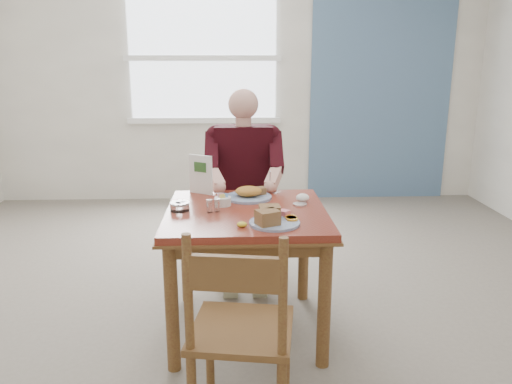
{
  "coord_description": "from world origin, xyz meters",
  "views": [
    {
      "loc": [
        -0.06,
        -2.7,
        1.56
      ],
      "look_at": [
        0.05,
        0.0,
        0.85
      ],
      "focal_mm": 35.0,
      "sensor_mm": 36.0,
      "label": 1
    }
  ],
  "objects_px": {
    "diner": "(244,172)",
    "near_plate": "(272,218)",
    "table": "(246,228)",
    "chair_far": "(244,214)",
    "far_plate": "(249,194)",
    "chair_near": "(240,333)"
  },
  "relations": [
    {
      "from": "chair_near",
      "to": "near_plate",
      "type": "distance_m",
      "value": 0.69
    },
    {
      "from": "diner",
      "to": "near_plate",
      "type": "relative_size",
      "value": 4.24
    },
    {
      "from": "chair_near",
      "to": "diner",
      "type": "distance_m",
      "value": 1.6
    },
    {
      "from": "near_plate",
      "to": "far_plate",
      "type": "height_order",
      "value": "near_plate"
    },
    {
      "from": "chair_far",
      "to": "diner",
      "type": "distance_m",
      "value": 0.34
    },
    {
      "from": "table",
      "to": "diner",
      "type": "bearing_deg",
      "value": 90.0
    },
    {
      "from": "diner",
      "to": "chair_far",
      "type": "bearing_deg",
      "value": 90.01
    },
    {
      "from": "chair_near",
      "to": "far_plate",
      "type": "bearing_deg",
      "value": 86.3
    },
    {
      "from": "table",
      "to": "chair_far",
      "type": "xyz_separation_m",
      "value": [
        0.0,
        0.8,
        -0.16
      ]
    },
    {
      "from": "diner",
      "to": "chair_near",
      "type": "bearing_deg",
      "value": -91.7
    },
    {
      "from": "table",
      "to": "near_plate",
      "type": "xyz_separation_m",
      "value": [
        0.13,
        -0.26,
        0.14
      ]
    },
    {
      "from": "diner",
      "to": "near_plate",
      "type": "xyz_separation_m",
      "value": [
        0.13,
        -0.97,
        -0.03
      ]
    },
    {
      "from": "table",
      "to": "diner",
      "type": "height_order",
      "value": "diner"
    },
    {
      "from": "diner",
      "to": "far_plate",
      "type": "relative_size",
      "value": 3.86
    },
    {
      "from": "diner",
      "to": "near_plate",
      "type": "height_order",
      "value": "diner"
    },
    {
      "from": "diner",
      "to": "far_plate",
      "type": "distance_m",
      "value": 0.46
    },
    {
      "from": "far_plate",
      "to": "near_plate",
      "type": "bearing_deg",
      "value": -78.64
    },
    {
      "from": "table",
      "to": "far_plate",
      "type": "relative_size",
      "value": 2.56
    },
    {
      "from": "diner",
      "to": "near_plate",
      "type": "distance_m",
      "value": 0.98
    },
    {
      "from": "table",
      "to": "far_plate",
      "type": "height_order",
      "value": "far_plate"
    },
    {
      "from": "near_plate",
      "to": "far_plate",
      "type": "xyz_separation_m",
      "value": [
        -0.1,
        0.51,
        -0.0
      ]
    },
    {
      "from": "chair_near",
      "to": "diner",
      "type": "height_order",
      "value": "diner"
    }
  ]
}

